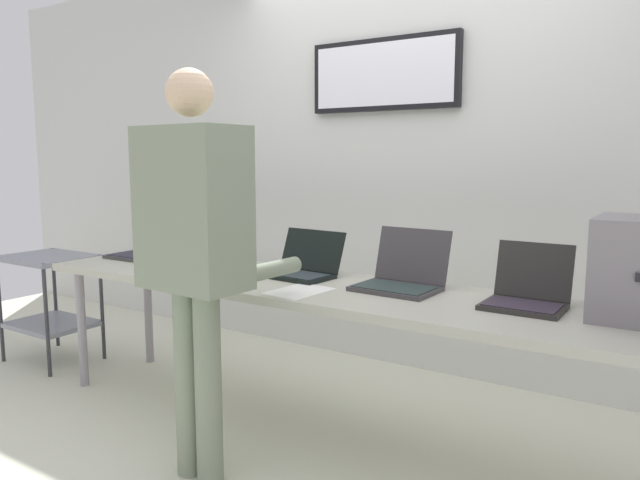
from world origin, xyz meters
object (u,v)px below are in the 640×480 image
object	(u,v)px
laptop_station_1	(215,255)
laptop_station_4	(527,293)
laptop_station_0	(146,247)
workbench	(318,294)
storage_cart	(50,291)
person	(195,238)
laptop_station_3	(402,276)
laptop_station_2	(301,266)

from	to	relation	value
laptop_station_1	laptop_station_4	distance (m)	1.74
laptop_station_0	laptop_station_1	size ratio (longest dim) A/B	1.11
workbench	storage_cart	size ratio (longest dim) A/B	4.50
laptop_station_0	laptop_station_4	world-z (taller)	laptop_station_0
person	workbench	bearing A→B (deg)	73.37
laptop_station_1	person	distance (m)	0.99
laptop_station_0	person	distance (m)	1.39
laptop_station_0	storage_cart	xyz separation A→B (m)	(-0.72, -0.19, -0.33)
laptop_station_4	person	bearing A→B (deg)	-147.44
person	laptop_station_3	bearing A→B (deg)	53.27
workbench	person	size ratio (longest dim) A/B	1.89
laptop_station_3	laptop_station_0	bearing A→B (deg)	-179.42
laptop_station_2	laptop_station_4	bearing A→B (deg)	-1.46
workbench	laptop_station_1	world-z (taller)	laptop_station_1
laptop_station_1	storage_cart	distance (m)	1.33
laptop_station_4	storage_cart	world-z (taller)	laptop_station_4
workbench	person	world-z (taller)	person
laptop_station_2	laptop_station_4	world-z (taller)	laptop_station_4
laptop_station_4	person	distance (m)	1.37
workbench	laptop_station_0	world-z (taller)	laptop_station_0
laptop_station_2	person	xyz separation A→B (m)	(0.00, -0.75, 0.23)
person	storage_cart	bearing A→B (deg)	163.85
laptop_station_0	storage_cart	distance (m)	0.82
workbench	laptop_station_4	world-z (taller)	laptop_station_4
workbench	laptop_station_4	xyz separation A→B (m)	(0.95, 0.10, 0.11)
laptop_station_3	storage_cart	world-z (taller)	laptop_station_3
laptop_station_3	person	size ratio (longest dim) A/B	0.23
laptop_station_0	person	size ratio (longest dim) A/B	0.21
laptop_station_2	person	bearing A→B (deg)	-89.70
laptop_station_1	laptop_station_2	size ratio (longest dim) A/B	0.78
laptop_station_2	laptop_station_3	size ratio (longest dim) A/B	1.05
workbench	laptop_station_3	size ratio (longest dim) A/B	8.31
workbench	laptop_station_0	xyz separation A→B (m)	(-1.34, 0.12, 0.11)
workbench	laptop_station_1	bearing A→B (deg)	170.32
workbench	laptop_station_3	xyz separation A→B (m)	(0.38, 0.13, 0.11)
workbench	laptop_station_2	bearing A→B (deg)	144.90
laptop_station_0	laptop_station_3	distance (m)	1.72
storage_cart	laptop_station_2	bearing A→B (deg)	6.42
laptop_station_0	laptop_station_3	xyz separation A→B (m)	(1.72, 0.02, 0.00)
laptop_station_2	person	distance (m)	0.79
laptop_station_1	storage_cart	size ratio (longest dim) A/B	0.44
workbench	laptop_station_2	xyz separation A→B (m)	(-0.19, 0.13, 0.10)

